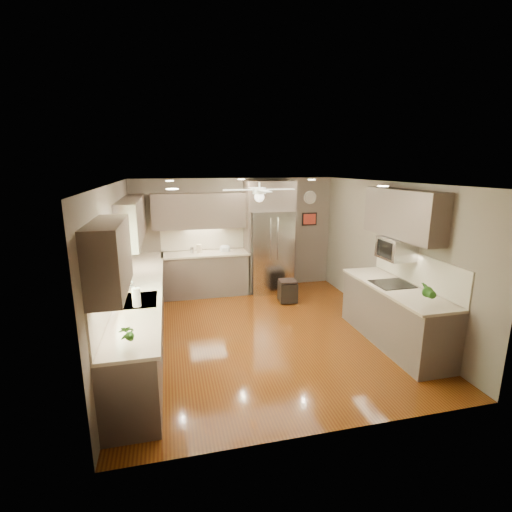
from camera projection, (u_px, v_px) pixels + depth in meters
name	position (u px, v px, depth m)	size (l,w,h in m)	color
floor	(263.00, 333.00, 6.28)	(5.00, 5.00, 0.00)	#4C1F0A
ceiling	(264.00, 183.00, 5.69)	(5.00, 5.00, 0.00)	white
wall_back	(236.00, 235.00, 8.35)	(4.50, 4.50, 0.00)	#685C50
wall_front	(328.00, 324.00, 3.62)	(4.50, 4.50, 0.00)	#685C50
wall_left	(117.00, 270.00, 5.48)	(5.00, 5.00, 0.00)	#685C50
wall_right	(388.00, 254.00, 6.49)	(5.00, 5.00, 0.00)	#685C50
canister_b	(192.00, 250.00, 7.91)	(0.08, 0.08, 0.13)	silver
canister_c	(199.00, 249.00, 7.94)	(0.11, 0.11, 0.19)	beige
soap_bottle	(130.00, 283.00, 5.61)	(0.08, 0.08, 0.17)	white
potted_plant_left	(126.00, 333.00, 3.78)	(0.15, 0.10, 0.29)	#2B601B
potted_plant_right	(428.00, 291.00, 4.99)	(0.19, 0.15, 0.34)	#2B601B
bowl	(225.00, 250.00, 8.05)	(0.24, 0.24, 0.06)	beige
left_run	(142.00, 313.00, 5.87)	(0.65, 4.70, 1.45)	#4F4039
back_run	(206.00, 273.00, 8.08)	(1.85, 0.65, 1.45)	#4F4039
uppers	(212.00, 219.00, 6.34)	(4.50, 4.70, 0.95)	#4F4039
window	(112.00, 259.00, 4.94)	(0.05, 1.12, 0.92)	#BFF2B2
sink	(138.00, 302.00, 5.16)	(0.50, 0.70, 0.32)	silver
refrigerator	(270.00, 239.00, 8.20)	(1.06, 0.75, 2.45)	silver
right_run	(394.00, 314.00, 5.84)	(0.70, 2.20, 1.45)	#4F4039
microwave	(396.00, 249.00, 5.87)	(0.43, 0.55, 0.34)	silver
ceiling_fan	(259.00, 193.00, 6.01)	(1.18, 1.18, 0.32)	white
recessed_lights	(255.00, 182.00, 6.06)	(2.84, 3.14, 0.01)	white
wall_clock	(310.00, 197.00, 8.54)	(0.30, 0.03, 0.30)	white
framed_print	(309.00, 219.00, 8.65)	(0.36, 0.03, 0.30)	black
stool	(288.00, 291.00, 7.66)	(0.39, 0.39, 0.45)	black
paper_towel	(136.00, 297.00, 4.85)	(0.11, 0.11, 0.27)	white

